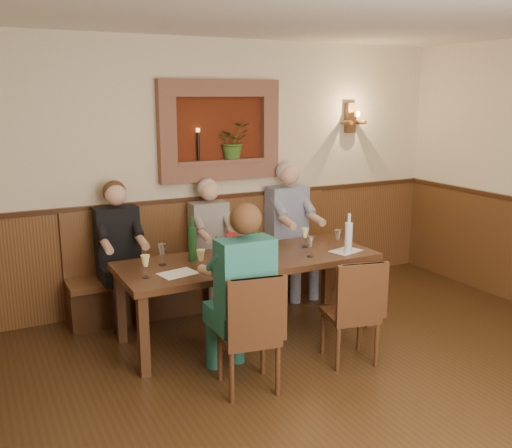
{
  "coord_description": "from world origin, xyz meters",
  "views": [
    {
      "loc": [
        -2.24,
        -2.69,
        2.22
      ],
      "look_at": [
        0.1,
        1.9,
        1.05
      ],
      "focal_mm": 40.0,
      "sensor_mm": 36.0,
      "label": 1
    }
  ],
  "objects": [
    {
      "name": "wine_glass_5",
      "position": [
        -0.24,
        2.0,
        0.85
      ],
      "size": [
        0.08,
        0.08,
        0.19
      ],
      "primitive_type": null,
      "color": "white",
      "rests_on": "dining_table"
    },
    {
      "name": "tasting_sheet_b",
      "position": [
        0.04,
        1.79,
        0.75
      ],
      "size": [
        0.35,
        0.29,
        0.0
      ],
      "primitive_type": "cube",
      "rotation": [
        0.0,
        0.0,
        0.26
      ],
      "color": "white",
      "rests_on": "dining_table"
    },
    {
      "name": "wine_glass_9",
      "position": [
        0.12,
        1.91,
        0.85
      ],
      "size": [
        0.08,
        0.08,
        0.19
      ],
      "primitive_type": null,
      "color": "#F7F593",
      "rests_on": "dining_table"
    },
    {
      "name": "chair_near_right",
      "position": [
        0.51,
        0.95,
        0.26
      ],
      "size": [
        0.48,
        0.48,
        0.91
      ],
      "rotation": [
        0.0,
        0.0,
        -0.22
      ],
      "color": "#341C0F",
      "rests_on": "ground"
    },
    {
      "name": "bench",
      "position": [
        0.0,
        2.79,
        0.33
      ],
      "size": [
        3.0,
        0.45,
        1.11
      ],
      "color": "#381E0F",
      "rests_on": "ground"
    },
    {
      "name": "tasting_sheet_d",
      "position": [
        -0.32,
        1.57,
        0.75
      ],
      "size": [
        0.3,
        0.25,
        0.0
      ],
      "primitive_type": "cube",
      "rotation": [
        0.0,
        0.0,
        0.28
      ],
      "color": "white",
      "rests_on": "dining_table"
    },
    {
      "name": "wine_glass_8",
      "position": [
        -0.55,
        1.66,
        0.85
      ],
      "size": [
        0.08,
        0.08,
        0.19
      ],
      "primitive_type": null,
      "color": "#F7F593",
      "rests_on": "dining_table"
    },
    {
      "name": "wainscoting",
      "position": [
        0.0,
        -0.0,
        0.59
      ],
      "size": [
        6.02,
        6.02,
        1.15
      ],
      "color": "#4D2F16",
      "rests_on": "ground"
    },
    {
      "name": "wine_glass_1",
      "position": [
        -0.09,
        1.74,
        0.85
      ],
      "size": [
        0.08,
        0.08,
        0.19
      ],
      "primitive_type": null,
      "color": "#F7F593",
      "rests_on": "dining_table"
    },
    {
      "name": "wine_glass_3",
      "position": [
        -0.78,
        1.99,
        0.85
      ],
      "size": [
        0.08,
        0.08,
        0.19
      ],
      "primitive_type": null,
      "color": "white",
      "rests_on": "dining_table"
    },
    {
      "name": "tasting_sheet_a",
      "position": [
        -0.74,
        1.7,
        0.75
      ],
      "size": [
        0.35,
        0.28,
        0.0
      ],
      "primitive_type": "cube",
      "rotation": [
        0.0,
        0.0,
        0.2
      ],
      "color": "white",
      "rests_on": "dining_table"
    },
    {
      "name": "wall_niche",
      "position": [
        0.24,
        2.94,
        1.81
      ],
      "size": [
        1.36,
        0.3,
        1.06
      ],
      "color": "#521C0B",
      "rests_on": "ground"
    },
    {
      "name": "wine_bottle_green_b",
      "position": [
        -0.5,
        2.0,
        0.92
      ],
      "size": [
        0.08,
        0.08,
        0.4
      ],
      "rotation": [
        0.0,
        0.0,
        0.02
      ],
      "color": "#19471E",
      "rests_on": "dining_table"
    },
    {
      "name": "ground_plane",
      "position": [
        0.0,
        0.0,
        0.0
      ],
      "size": [
        6.0,
        6.0,
        0.0
      ],
      "primitive_type": "plane",
      "color": "#341F0E",
      "rests_on": "ground"
    },
    {
      "name": "wine_glass_6",
      "position": [
        -1.01,
        1.71,
        0.85
      ],
      "size": [
        0.08,
        0.08,
        0.19
      ],
      "primitive_type": null,
      "color": "#F7F593",
      "rests_on": "dining_table"
    },
    {
      "name": "wine_glass_0",
      "position": [
        0.91,
        1.74,
        0.85
      ],
      "size": [
        0.08,
        0.08,
        0.19
      ],
      "primitive_type": null,
      "color": "white",
      "rests_on": "dining_table"
    },
    {
      "name": "person_chair_front",
      "position": [
        -0.46,
        1.07,
        0.6
      ],
      "size": [
        0.43,
        0.53,
        1.45
      ],
      "color": "#1B505F",
      "rests_on": "ground"
    },
    {
      "name": "person_bench_right",
      "position": [
        0.94,
        2.69,
        0.63
      ],
      "size": [
        0.45,
        0.56,
        1.5
      ],
      "color": "navy",
      "rests_on": "ground"
    },
    {
      "name": "person_bench_left",
      "position": [
        -0.99,
        2.69,
        0.58
      ],
      "size": [
        0.41,
        0.51,
        1.41
      ],
      "color": "black",
      "rests_on": "ground"
    },
    {
      "name": "dining_table",
      "position": [
        0.0,
        1.85,
        0.68
      ],
      "size": [
        2.4,
        0.9,
        0.75
      ],
      "color": "#341C0F",
      "rests_on": "ground"
    },
    {
      "name": "wine_glass_4",
      "position": [
        0.66,
        1.94,
        0.85
      ],
      "size": [
        0.08,
        0.08,
        0.19
      ],
      "primitive_type": null,
      "color": "#F7F593",
      "rests_on": "dining_table"
    },
    {
      "name": "tasting_sheet_c",
      "position": [
        0.94,
        1.64,
        0.75
      ],
      "size": [
        0.34,
        0.28,
        0.0
      ],
      "primitive_type": "cube",
      "rotation": [
        0.0,
        0.0,
        0.28
      ],
      "color": "white",
      "rests_on": "dining_table"
    },
    {
      "name": "wine_bottle_green_a",
      "position": [
        0.05,
        1.85,
        0.91
      ],
      "size": [
        0.09,
        0.09,
        0.39
      ],
      "rotation": [
        0.0,
        0.0,
        -0.42
      ],
      "color": "#19471E",
      "rests_on": "dining_table"
    },
    {
      "name": "spittoon_bucket",
      "position": [
        -0.16,
        1.73,
        0.88
      ],
      "size": [
        0.26,
        0.26,
        0.26
      ],
      "primitive_type": "cylinder",
      "rotation": [
        0.0,
        0.0,
        -0.12
      ],
      "color": "#B80B0F",
      "rests_on": "dining_table"
    },
    {
      "name": "room_shell",
      "position": [
        0.0,
        0.0,
        1.89
      ],
      "size": [
        6.04,
        6.04,
        2.82
      ],
      "color": "beige",
      "rests_on": "ground"
    },
    {
      "name": "water_bottle",
      "position": [
        0.91,
        1.56,
        0.91
      ],
      "size": [
        0.08,
        0.08,
        0.39
      ],
      "rotation": [
        0.0,
        0.0,
        0.13
      ],
      "color": "silver",
      "rests_on": "dining_table"
    },
    {
      "name": "wall_sconce",
      "position": [
        1.9,
        2.93,
        1.94
      ],
      "size": [
        0.25,
        0.2,
        0.35
      ],
      "color": "#4D2F16",
      "rests_on": "ground"
    },
    {
      "name": "chair_near_left",
      "position": [
        -0.46,
        0.92,
        0.28
      ],
      "size": [
        0.48,
        0.48,
        0.95
      ],
      "rotation": [
        0.0,
        0.0,
        -0.17
      ],
      "color": "#341C0F",
      "rests_on": "ground"
    },
    {
      "name": "wine_glass_2",
      "position": [
        0.53,
        1.63,
        0.85
      ],
      "size": [
        0.08,
        0.08,
        0.19
      ],
      "primitive_type": null,
      "color": "white",
      "rests_on": "dining_table"
    },
    {
      "name": "wine_glass_7",
      "position": [
        -0.26,
        1.54,
        0.85
      ],
      "size": [
        0.08,
        0.08,
        0.19
      ],
      "primitive_type": null,
      "color": "#F7F593",
      "rests_on": "dining_table"
    },
    {
      "name": "person_bench_mid",
      "position": [
        -0.02,
        2.69,
        0.56
      ],
      "size": [
        0.4,
        0.49,
        1.37
      ],
      "color": "#5A5452",
      "rests_on": "ground"
    }
  ]
}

